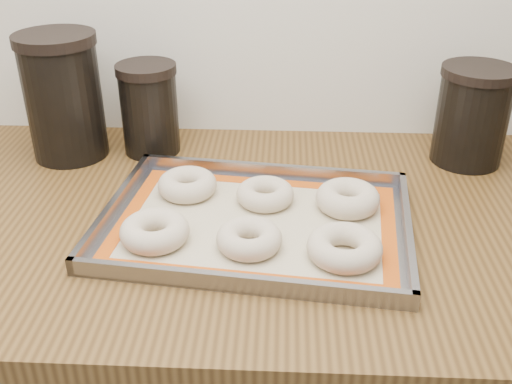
# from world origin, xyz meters

# --- Properties ---
(countertop) EXTENTS (3.06, 0.68, 0.04)m
(countertop) POSITION_xyz_m (0.00, 1.68, 0.88)
(countertop) COLOR brown
(countertop) RESTS_ON cabinet
(baking_tray) EXTENTS (0.49, 0.38, 0.03)m
(baking_tray) POSITION_xyz_m (0.04, 1.63, 0.91)
(baking_tray) COLOR gray
(baking_tray) RESTS_ON countertop
(baking_mat) EXTENTS (0.45, 0.33, 0.00)m
(baking_mat) POSITION_xyz_m (0.04, 1.63, 0.90)
(baking_mat) COLOR #C6B793
(baking_mat) RESTS_ON baking_tray
(bagel_front_left) EXTENTS (0.12, 0.12, 0.03)m
(bagel_front_left) POSITION_xyz_m (-0.10, 1.58, 0.92)
(bagel_front_left) COLOR beige
(bagel_front_left) RESTS_ON baking_mat
(bagel_front_mid) EXTENTS (0.10, 0.10, 0.03)m
(bagel_front_mid) POSITION_xyz_m (0.03, 1.56, 0.92)
(bagel_front_mid) COLOR beige
(bagel_front_mid) RESTS_ON baking_mat
(bagel_front_right) EXTENTS (0.12, 0.12, 0.03)m
(bagel_front_right) POSITION_xyz_m (0.17, 1.55, 0.92)
(bagel_front_right) COLOR beige
(bagel_front_right) RESTS_ON baking_mat
(bagel_back_left) EXTENTS (0.12, 0.12, 0.03)m
(bagel_back_left) POSITION_xyz_m (-0.08, 1.72, 0.92)
(bagel_back_left) COLOR beige
(bagel_back_left) RESTS_ON baking_mat
(bagel_back_mid) EXTENTS (0.11, 0.11, 0.03)m
(bagel_back_mid) POSITION_xyz_m (0.05, 1.70, 0.92)
(bagel_back_mid) COLOR beige
(bagel_back_mid) RESTS_ON baking_mat
(bagel_back_right) EXTENTS (0.12, 0.12, 0.04)m
(bagel_back_right) POSITION_xyz_m (0.18, 1.68, 0.92)
(bagel_back_right) COLOR beige
(bagel_back_right) RESTS_ON baking_mat
(canister_left) EXTENTS (0.14, 0.14, 0.23)m
(canister_left) POSITION_xyz_m (-0.32, 1.87, 1.02)
(canister_left) COLOR black
(canister_left) RESTS_ON countertop
(canister_mid) EXTENTS (0.11, 0.11, 0.17)m
(canister_mid) POSITION_xyz_m (-0.17, 1.89, 0.99)
(canister_mid) COLOR black
(canister_mid) RESTS_ON countertop
(canister_right) EXTENTS (0.13, 0.13, 0.18)m
(canister_right) POSITION_xyz_m (0.42, 1.88, 0.99)
(canister_right) COLOR black
(canister_right) RESTS_ON countertop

